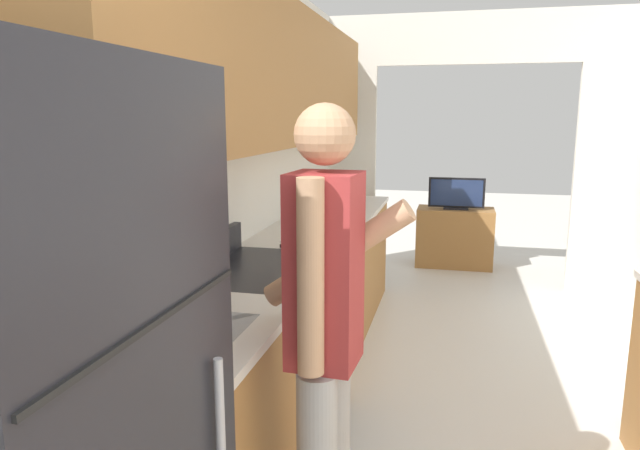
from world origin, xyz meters
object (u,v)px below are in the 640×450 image
(television, at_px, (456,194))
(range_oven, at_px, (265,352))
(knife, at_px, (292,243))
(person, at_px, (325,345))
(tv_cabinet, at_px, (454,237))

(television, bearing_deg, range_oven, -104.07)
(television, relative_size, knife, 1.73)
(person, height_order, television, person)
(television, height_order, knife, television)
(range_oven, height_order, television, range_oven)
(person, relative_size, television, 2.83)
(television, xyz_separation_m, knife, (-0.92, -3.08, 0.10))
(range_oven, distance_m, person, 1.07)
(tv_cabinet, distance_m, knife, 3.30)
(range_oven, relative_size, knife, 3.05)
(tv_cabinet, xyz_separation_m, television, (0.00, -0.04, 0.48))
(range_oven, relative_size, tv_cabinet, 1.27)
(tv_cabinet, distance_m, television, 0.48)
(tv_cabinet, bearing_deg, person, -95.19)
(tv_cabinet, height_order, television, television)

